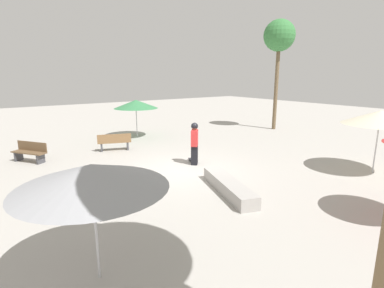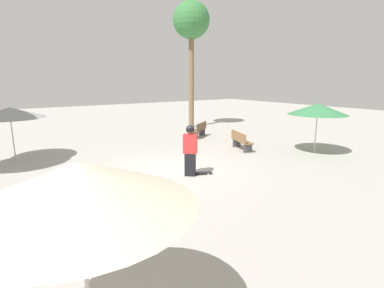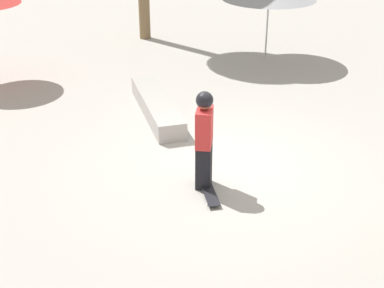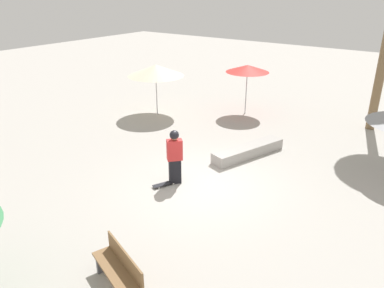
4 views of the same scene
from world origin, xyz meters
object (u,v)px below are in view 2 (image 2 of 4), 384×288
at_px(bench_near, 241,141).
at_px(bench_far, 199,130).
at_px(skater_main, 190,149).
at_px(shade_umbrella_green, 318,109).
at_px(shade_umbrella_grey, 10,113).
at_px(palm_tree_right, 191,23).
at_px(skateboard, 201,173).
at_px(shade_umbrella_cream, 79,185).
at_px(concrete_ledge, 91,179).

distance_m(bench_near, bench_far, 3.68).
height_order(skater_main, shade_umbrella_green, shade_umbrella_green).
height_order(shade_umbrella_grey, palm_tree_right, palm_tree_right).
xyz_separation_m(bench_near, shade_umbrella_grey, (-3.82, -8.93, 1.54)).
xyz_separation_m(bench_near, bench_far, (-3.67, 0.25, 0.00)).
height_order(bench_near, palm_tree_right, palm_tree_right).
bearing_deg(palm_tree_right, skateboard, -32.97).
relative_size(bench_far, shade_umbrella_grey, 0.59).
xyz_separation_m(skater_main, shade_umbrella_green, (0.49, 6.50, 1.03)).
distance_m(bench_near, palm_tree_right, 9.71).
relative_size(shade_umbrella_cream, shade_umbrella_grey, 1.00).
bearing_deg(shade_umbrella_grey, concrete_ledge, 19.33).
relative_size(bench_far, shade_umbrella_cream, 0.60).
distance_m(bench_far, shade_umbrella_grey, 9.31).
relative_size(skater_main, shade_umbrella_cream, 0.67).
bearing_deg(skateboard, concrete_ledge, -172.83).
bearing_deg(bench_far, bench_near, -128.20).
bearing_deg(palm_tree_right, bench_far, -27.87).
height_order(concrete_ledge, palm_tree_right, palm_tree_right).
bearing_deg(concrete_ledge, skateboard, 73.03).
bearing_deg(shade_umbrella_grey, bench_near, 66.86).
height_order(skateboard, shade_umbrella_green, shade_umbrella_green).
relative_size(shade_umbrella_green, shade_umbrella_grey, 0.97).
distance_m(concrete_ledge, bench_near, 7.33).
relative_size(concrete_ledge, bench_near, 1.84).
bearing_deg(shade_umbrella_green, shade_umbrella_grey, -118.57).
relative_size(bench_near, bench_far, 1.05).
distance_m(shade_umbrella_cream, shade_umbrella_grey, 10.57).
distance_m(bench_far, palm_tree_right, 7.43).
height_order(shade_umbrella_green, shade_umbrella_grey, shade_umbrella_green).
bearing_deg(skater_main, bench_near, 65.66).
bearing_deg(palm_tree_right, skater_main, -34.91).
distance_m(shade_umbrella_green, palm_tree_right, 10.52).
relative_size(skater_main, bench_near, 1.06).
height_order(skater_main, bench_far, skater_main).
height_order(concrete_ledge, shade_umbrella_grey, shade_umbrella_grey).
relative_size(skateboard, shade_umbrella_cream, 0.31).
height_order(skater_main, bench_near, skater_main).
bearing_deg(shade_umbrella_grey, bench_far, 89.10).
distance_m(bench_near, shade_umbrella_cream, 11.38).
bearing_deg(concrete_ledge, skater_main, 73.34).
relative_size(concrete_ledge, shade_umbrella_cream, 1.16).
distance_m(skater_main, bench_near, 4.57).
relative_size(skateboard, concrete_ledge, 0.27).
height_order(bench_far, palm_tree_right, palm_tree_right).
bearing_deg(concrete_ledge, bench_near, 97.05).
height_order(bench_near, bench_far, same).
height_order(concrete_ledge, shade_umbrella_cream, shade_umbrella_cream).
distance_m(bench_far, shade_umbrella_cream, 14.04).
height_order(skater_main, shade_umbrella_cream, shade_umbrella_cream).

